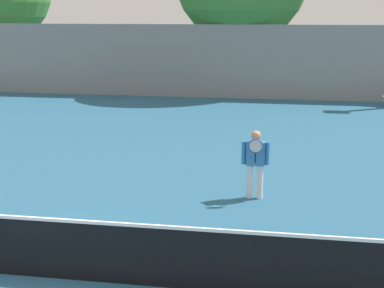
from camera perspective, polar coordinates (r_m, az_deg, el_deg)
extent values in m
plane|color=#285B7A|center=(8.97, -16.23, -13.41)|extent=(100.00, 100.00, 0.00)
cube|color=black|center=(8.77, -16.44, -10.65)|extent=(11.46, 0.03, 0.95)
cube|color=white|center=(8.57, -16.67, -7.62)|extent=(11.46, 0.04, 0.05)
cylinder|color=silver|center=(11.89, 6.16, -3.98)|extent=(0.14, 0.14, 0.76)
cylinder|color=silver|center=(11.89, 7.24, -4.02)|extent=(0.14, 0.14, 0.76)
cube|color=teal|center=(11.71, 6.79, -1.00)|extent=(0.42, 0.21, 0.53)
cylinder|color=teal|center=(11.71, 5.55, -0.92)|extent=(0.10, 0.10, 0.51)
cylinder|color=teal|center=(11.71, 8.04, -1.00)|extent=(0.10, 0.10, 0.51)
sphere|color=tan|center=(11.61, 6.85, 0.91)|extent=(0.22, 0.22, 0.22)
cylinder|color=black|center=(11.44, 6.77, -1.47)|extent=(0.03, 0.03, 0.22)
torus|color=#28519E|center=(11.38, 6.81, -0.23)|extent=(0.31, 0.03, 0.31)
cylinder|color=silver|center=(11.38, 6.81, -0.23)|extent=(0.27, 0.02, 0.27)
cube|color=gray|center=(25.42, 0.99, 8.80)|extent=(34.62, 0.06, 3.41)
cylinder|color=brown|center=(31.84, -19.81, 8.49)|extent=(0.49, 0.49, 2.79)
cylinder|color=brown|center=(27.54, 5.11, 8.81)|extent=(0.52, 0.52, 3.08)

